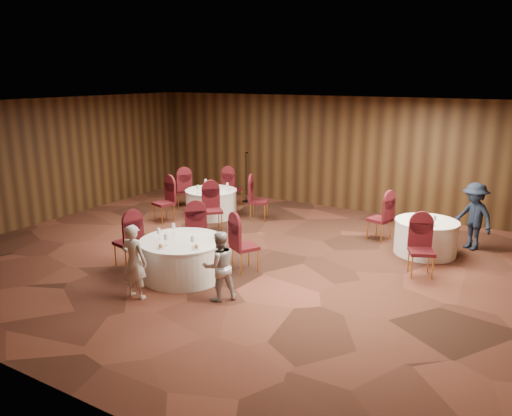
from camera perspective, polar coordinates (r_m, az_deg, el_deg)
The scene contains 15 objects.
ground at distance 10.59m, azimuth -1.49°, elevation -5.85°, with size 12.00×12.00×0.00m, color black.
room_shell at distance 10.06m, azimuth -1.57°, elevation 4.66°, with size 12.00×12.00×12.00m.
table_main at distance 9.69m, azimuth -8.37°, elevation -5.67°, with size 1.62×1.62×0.74m.
table_left at distance 13.70m, azimuth -5.14°, elevation 0.59°, with size 1.40×1.40×0.74m.
table_right at distance 11.41m, azimuth 18.82°, elevation -3.15°, with size 1.34×1.34×0.74m.
chairs_main at distance 10.34m, azimuth -7.64°, elevation -3.57°, with size 2.84×2.00×1.00m.
chairs_left at distance 13.70m, azimuth -5.27°, elevation 1.12°, with size 3.28×2.89×1.00m.
chairs_right at distance 11.06m, azimuth 15.98°, elevation -2.81°, with size 2.02×2.42×1.00m.
tabletop_main at distance 9.36m, azimuth -8.47°, elevation -3.43°, with size 1.07×1.14×0.22m.
tabletop_left at distance 13.59m, azimuth -5.20°, elevation 2.40°, with size 0.87×0.81×0.22m.
tabletop_right at distance 10.96m, azimuth 19.75°, elevation -1.10°, with size 0.08×0.08×0.22m.
mic_stand at distance 15.22m, azimuth -1.14°, elevation 2.36°, with size 0.24×0.24×1.53m.
woman_a at distance 8.86m, azimuth -13.74°, elevation -5.97°, with size 0.48×0.32×1.33m, color silver.
woman_b at distance 8.58m, azimuth -4.20°, elevation -6.62°, with size 0.60×0.47×1.23m, color #BABABF.
man_c at distance 11.98m, azimuth 23.62°, elevation -0.88°, with size 0.97×0.56×1.51m, color black.
Camera 1 is at (5.28, -8.38, 3.77)m, focal length 35.00 mm.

